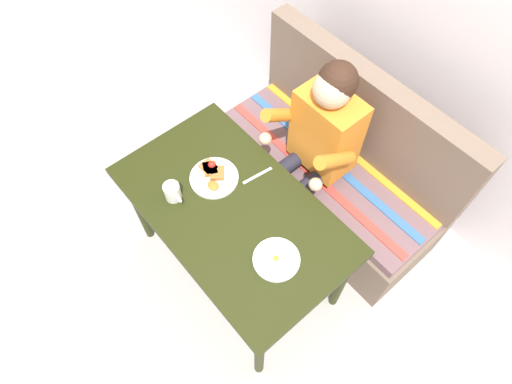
{
  "coord_description": "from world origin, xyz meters",
  "views": [
    {
      "loc": [
        0.87,
        -0.59,
        2.58
      ],
      "look_at": [
        0.0,
        0.15,
        0.72
      ],
      "focal_mm": 30.94,
      "sensor_mm": 36.0,
      "label": 1
    }
  ],
  "objects_px": {
    "plate_eggs": "(276,259)",
    "coffee_mug": "(173,192)",
    "plate_breakfast": "(213,176)",
    "fork": "(257,176)",
    "table": "(233,216)",
    "couch": "(332,170)",
    "person": "(316,141)"
  },
  "relations": [
    {
      "from": "table",
      "to": "plate_breakfast",
      "type": "relative_size",
      "value": 4.91
    },
    {
      "from": "plate_eggs",
      "to": "fork",
      "type": "bearing_deg",
      "value": 149.95
    },
    {
      "from": "table",
      "to": "plate_eggs",
      "type": "bearing_deg",
      "value": -3.08
    },
    {
      "from": "person",
      "to": "plate_breakfast",
      "type": "bearing_deg",
      "value": -107.53
    },
    {
      "from": "table",
      "to": "plate_breakfast",
      "type": "height_order",
      "value": "plate_breakfast"
    },
    {
      "from": "person",
      "to": "plate_breakfast",
      "type": "relative_size",
      "value": 4.96
    },
    {
      "from": "plate_eggs",
      "to": "fork",
      "type": "relative_size",
      "value": 1.26
    },
    {
      "from": "fork",
      "to": "person",
      "type": "bearing_deg",
      "value": 91.9
    },
    {
      "from": "couch",
      "to": "coffee_mug",
      "type": "relative_size",
      "value": 12.2
    },
    {
      "from": "plate_breakfast",
      "to": "fork",
      "type": "bearing_deg",
      "value": 51.77
    },
    {
      "from": "person",
      "to": "plate_eggs",
      "type": "relative_size",
      "value": 5.65
    },
    {
      "from": "fork",
      "to": "couch",
      "type": "bearing_deg",
      "value": 90.97
    },
    {
      "from": "couch",
      "to": "fork",
      "type": "xyz_separation_m",
      "value": [
        -0.06,
        -0.55,
        0.4
      ]
    },
    {
      "from": "plate_eggs",
      "to": "fork",
      "type": "distance_m",
      "value": 0.46
    },
    {
      "from": "plate_eggs",
      "to": "fork",
      "type": "height_order",
      "value": "plate_eggs"
    },
    {
      "from": "couch",
      "to": "plate_eggs",
      "type": "height_order",
      "value": "couch"
    },
    {
      "from": "fork",
      "to": "plate_breakfast",
      "type": "bearing_deg",
      "value": -120.72
    },
    {
      "from": "plate_eggs",
      "to": "coffee_mug",
      "type": "relative_size",
      "value": 1.82
    },
    {
      "from": "person",
      "to": "fork",
      "type": "height_order",
      "value": "person"
    },
    {
      "from": "couch",
      "to": "plate_eggs",
      "type": "bearing_deg",
      "value": -66.66
    },
    {
      "from": "plate_eggs",
      "to": "couch",
      "type": "bearing_deg",
      "value": 113.34
    },
    {
      "from": "plate_eggs",
      "to": "coffee_mug",
      "type": "bearing_deg",
      "value": -164.38
    },
    {
      "from": "table",
      "to": "fork",
      "type": "distance_m",
      "value": 0.24
    },
    {
      "from": "couch",
      "to": "person",
      "type": "distance_m",
      "value": 0.45
    },
    {
      "from": "person",
      "to": "plate_eggs",
      "type": "xyz_separation_m",
      "value": [
        0.36,
        -0.61,
        -0.0
      ]
    },
    {
      "from": "fork",
      "to": "table",
      "type": "bearing_deg",
      "value": -66.02
    },
    {
      "from": "plate_breakfast",
      "to": "coffee_mug",
      "type": "bearing_deg",
      "value": -98.66
    },
    {
      "from": "person",
      "to": "couch",
      "type": "bearing_deg",
      "value": 81.47
    },
    {
      "from": "table",
      "to": "plate_eggs",
      "type": "distance_m",
      "value": 0.35
    },
    {
      "from": "plate_breakfast",
      "to": "table",
      "type": "bearing_deg",
      "value": -11.49
    },
    {
      "from": "person",
      "to": "plate_eggs",
      "type": "distance_m",
      "value": 0.71
    },
    {
      "from": "coffee_mug",
      "to": "plate_breakfast",
      "type": "bearing_deg",
      "value": 81.34
    }
  ]
}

